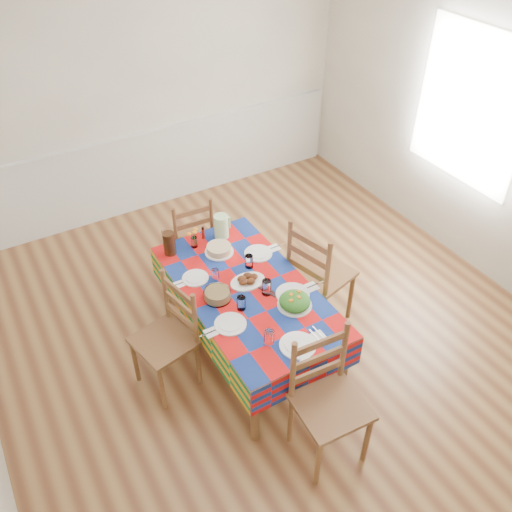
{
  "coord_description": "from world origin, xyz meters",
  "views": [
    {
      "loc": [
        -1.76,
        -2.71,
        3.52
      ],
      "look_at": [
        -0.17,
        0.01,
        0.97
      ],
      "focal_mm": 38.0,
      "sensor_mm": 36.0,
      "label": 1
    }
  ],
  "objects_px": {
    "dining_table": "(247,295)",
    "tea_pitcher": "(169,243)",
    "green_pitcher": "(221,226)",
    "chair_left": "(168,338)",
    "chair_far": "(190,239)",
    "chair_right": "(318,275)",
    "chair_near": "(328,401)",
    "meat_platter": "(247,280)"
  },
  "relations": [
    {
      "from": "chair_right",
      "to": "meat_platter",
      "type": "bearing_deg",
      "value": 68.68
    },
    {
      "from": "meat_platter",
      "to": "chair_far",
      "type": "xyz_separation_m",
      "value": [
        -0.04,
        1.02,
        -0.24
      ]
    },
    {
      "from": "meat_platter",
      "to": "chair_right",
      "type": "height_order",
      "value": "chair_right"
    },
    {
      "from": "meat_platter",
      "to": "chair_near",
      "type": "height_order",
      "value": "chair_near"
    },
    {
      "from": "green_pitcher",
      "to": "chair_far",
      "type": "relative_size",
      "value": 0.23
    },
    {
      "from": "dining_table",
      "to": "chair_right",
      "type": "height_order",
      "value": "chair_right"
    },
    {
      "from": "dining_table",
      "to": "chair_far",
      "type": "relative_size",
      "value": 1.88
    },
    {
      "from": "dining_table",
      "to": "meat_platter",
      "type": "bearing_deg",
      "value": 57.89
    },
    {
      "from": "chair_left",
      "to": "chair_far",
      "type": "bearing_deg",
      "value": 135.13
    },
    {
      "from": "tea_pitcher",
      "to": "chair_far",
      "type": "bearing_deg",
      "value": 47.68
    },
    {
      "from": "chair_left",
      "to": "chair_right",
      "type": "distance_m",
      "value": 1.36
    },
    {
      "from": "green_pitcher",
      "to": "chair_near",
      "type": "height_order",
      "value": "chair_near"
    },
    {
      "from": "meat_platter",
      "to": "chair_left",
      "type": "bearing_deg",
      "value": -175.88
    },
    {
      "from": "meat_platter",
      "to": "tea_pitcher",
      "type": "height_order",
      "value": "tea_pitcher"
    },
    {
      "from": "chair_right",
      "to": "chair_near",
      "type": "bearing_deg",
      "value": 132.88
    },
    {
      "from": "green_pitcher",
      "to": "tea_pitcher",
      "type": "relative_size",
      "value": 1.05
    },
    {
      "from": "chair_near",
      "to": "tea_pitcher",
      "type": "bearing_deg",
      "value": 104.7
    },
    {
      "from": "dining_table",
      "to": "tea_pitcher",
      "type": "relative_size",
      "value": 8.45
    },
    {
      "from": "chair_far",
      "to": "tea_pitcher",
      "type": "bearing_deg",
      "value": 50.6
    },
    {
      "from": "chair_far",
      "to": "chair_near",
      "type": "bearing_deg",
      "value": 93.06
    },
    {
      "from": "tea_pitcher",
      "to": "chair_left",
      "type": "xyz_separation_m",
      "value": [
        -0.34,
        -0.7,
        -0.3
      ]
    },
    {
      "from": "dining_table",
      "to": "green_pitcher",
      "type": "xyz_separation_m",
      "value": [
        0.14,
        0.7,
        0.18
      ]
    },
    {
      "from": "dining_table",
      "to": "tea_pitcher",
      "type": "height_order",
      "value": "tea_pitcher"
    },
    {
      "from": "meat_platter",
      "to": "chair_far",
      "type": "distance_m",
      "value": 1.05
    },
    {
      "from": "chair_near",
      "to": "chair_left",
      "type": "height_order",
      "value": "chair_near"
    },
    {
      "from": "dining_table",
      "to": "meat_platter",
      "type": "height_order",
      "value": "meat_platter"
    },
    {
      "from": "chair_left",
      "to": "chair_right",
      "type": "bearing_deg",
      "value": 76.61
    },
    {
      "from": "green_pitcher",
      "to": "chair_near",
      "type": "bearing_deg",
      "value": -94.47
    },
    {
      "from": "chair_right",
      "to": "dining_table",
      "type": "bearing_deg",
      "value": 74.22
    },
    {
      "from": "meat_platter",
      "to": "chair_right",
      "type": "relative_size",
      "value": 0.27
    },
    {
      "from": "dining_table",
      "to": "chair_right",
      "type": "distance_m",
      "value": 0.68
    },
    {
      "from": "green_pitcher",
      "to": "tea_pitcher",
      "type": "distance_m",
      "value": 0.48
    },
    {
      "from": "chair_near",
      "to": "chair_far",
      "type": "distance_m",
      "value": 2.16
    },
    {
      "from": "chair_far",
      "to": "chair_left",
      "type": "distance_m",
      "value": 1.27
    },
    {
      "from": "dining_table",
      "to": "chair_near",
      "type": "xyz_separation_m",
      "value": [
        0.0,
        -1.08,
        -0.09
      ]
    },
    {
      "from": "meat_platter",
      "to": "chair_right",
      "type": "xyz_separation_m",
      "value": [
        0.64,
        -0.07,
        -0.17
      ]
    },
    {
      "from": "dining_table",
      "to": "meat_platter",
      "type": "xyz_separation_m",
      "value": [
        0.04,
        0.06,
        0.1
      ]
    },
    {
      "from": "dining_table",
      "to": "chair_right",
      "type": "bearing_deg",
      "value": -1.05
    },
    {
      "from": "tea_pitcher",
      "to": "chair_far",
      "type": "relative_size",
      "value": 0.22
    },
    {
      "from": "meat_platter",
      "to": "chair_near",
      "type": "distance_m",
      "value": 1.15
    },
    {
      "from": "meat_platter",
      "to": "green_pitcher",
      "type": "relative_size",
      "value": 1.34
    },
    {
      "from": "chair_right",
      "to": "chair_left",
      "type": "bearing_deg",
      "value": 74.35
    }
  ]
}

